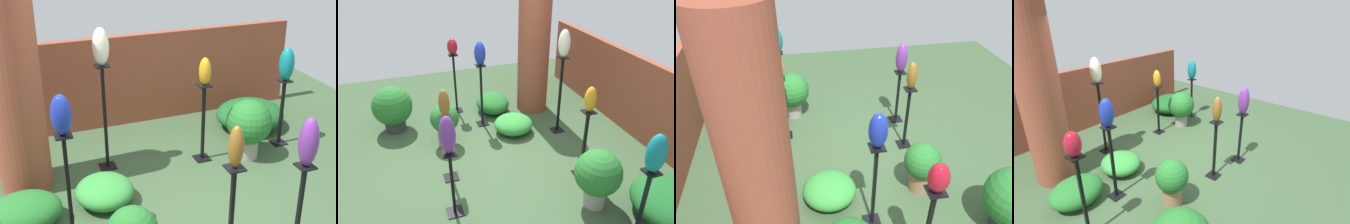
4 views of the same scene
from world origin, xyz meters
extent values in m
plane|color=#385133|center=(0.00, 0.00, 0.00)|extent=(8.00, 8.00, 0.00)
cylinder|color=brown|center=(-1.48, 1.29, 1.36)|extent=(0.59, 0.59, 2.73)
cube|color=black|center=(-1.81, -0.17, 1.15)|extent=(0.16, 0.16, 0.02)
cube|color=black|center=(0.84, -0.76, 0.01)|extent=(0.20, 0.20, 0.01)
cube|color=black|center=(0.84, -0.76, 0.45)|extent=(0.04, 0.04, 0.91)
cube|color=black|center=(0.84, -0.76, 0.90)|extent=(0.16, 0.16, 0.01)
cube|color=black|center=(-1.15, 0.17, 0.01)|extent=(0.20, 0.20, 0.01)
cube|color=black|center=(-1.15, 0.17, 0.57)|extent=(0.04, 0.04, 1.14)
cube|color=black|center=(-1.15, 0.17, 1.14)|extent=(0.16, 0.16, 0.02)
cube|color=black|center=(0.71, 1.11, 0.01)|extent=(0.20, 0.20, 0.01)
cube|color=black|center=(0.71, 1.11, 0.52)|extent=(0.04, 0.04, 1.04)
cube|color=black|center=(0.71, 1.11, 1.03)|extent=(0.16, 0.16, 0.02)
cube|color=black|center=(1.89, 1.12, 0.01)|extent=(0.20, 0.20, 0.01)
cube|color=black|center=(1.89, 1.12, 0.47)|extent=(0.04, 0.04, 0.93)
cube|color=black|center=(1.89, 1.12, 0.93)|extent=(0.16, 0.16, 0.01)
cube|color=black|center=(0.17, -0.67, 0.01)|extent=(0.20, 0.20, 0.01)
cube|color=black|center=(0.17, -0.67, 0.49)|extent=(0.04, 0.04, 0.99)
cube|color=black|center=(0.17, -0.67, 0.98)|extent=(0.16, 0.16, 0.01)
cube|color=black|center=(-0.49, 1.35, 0.01)|extent=(0.20, 0.20, 0.01)
cube|color=black|center=(-0.49, 1.35, 0.68)|extent=(0.04, 0.04, 1.36)
cube|color=black|center=(-0.49, 1.35, 1.35)|extent=(0.16, 0.16, 0.02)
ellipsoid|color=maroon|center=(-1.81, -0.17, 1.30)|extent=(0.18, 0.19, 0.29)
ellipsoid|color=#6B2D8C|center=(0.84, -0.76, 1.14)|extent=(0.18, 0.18, 0.47)
ellipsoid|color=#192D9E|center=(-1.15, 0.17, 1.34)|extent=(0.19, 0.19, 0.40)
ellipsoid|color=orange|center=(0.71, 1.11, 1.21)|extent=(0.15, 0.16, 0.35)
ellipsoid|color=#0F727A|center=(1.89, 1.12, 1.16)|extent=(0.19, 0.21, 0.45)
ellipsoid|color=brown|center=(0.17, -0.67, 1.19)|extent=(0.13, 0.14, 0.40)
ellipsoid|color=beige|center=(-0.49, 1.35, 1.58)|extent=(0.19, 0.18, 0.45)
cylinder|color=#936B4C|center=(-0.74, -0.57, 0.14)|extent=(0.27, 0.27, 0.28)
sphere|color=#236B28|center=(-0.74, -0.57, 0.48)|extent=(0.46, 0.46, 0.46)
cylinder|color=gray|center=(1.29, 0.95, 0.13)|extent=(0.28, 0.28, 0.26)
sphere|color=#236B28|center=(1.29, 0.95, 0.50)|extent=(0.58, 0.58, 0.58)
cylinder|color=#2D2D33|center=(-1.48, -1.34, 0.09)|extent=(0.36, 0.36, 0.18)
ellipsoid|color=#195923|center=(1.77, 1.71, 0.21)|extent=(1.01, 0.92, 0.41)
ellipsoid|color=#338C38|center=(-0.71, 0.61, 0.15)|extent=(0.64, 0.67, 0.31)
camera|label=1|loc=(-1.63, -3.71, 3.08)|focal=50.00mm
camera|label=2|loc=(3.89, -1.17, 3.05)|focal=35.00mm
camera|label=3|loc=(-3.57, 0.94, 3.21)|focal=35.00mm
camera|label=4|loc=(-2.91, -2.54, 2.68)|focal=28.00mm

